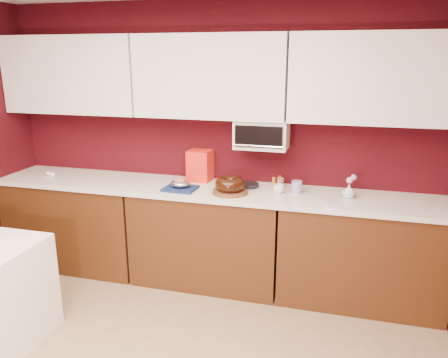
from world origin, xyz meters
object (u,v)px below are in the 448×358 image
Objects in this scene: blue_jar at (297,187)px; pandoro_box at (200,165)px; bundt_cake at (230,184)px; coffee_mug at (279,188)px; foil_ham_nest at (180,183)px; flower_vase at (349,190)px; toaster_oven at (262,134)px.

pandoro_box is at bearing 169.58° from blue_jar.
bundt_cake is 2.81× the size of coffee_mug.
foil_ham_nest is 0.85m from coffee_mug.
flower_vase reaches higher than blue_jar.
bundt_cake is 0.56m from blue_jar.
foil_ham_nest is at bearing -174.14° from flower_vase.
foil_ham_nest is at bearing -98.41° from pandoro_box.
pandoro_box reaches higher than foil_ham_nest.
blue_jar is 0.83× the size of flower_vase.
bundt_cake is 0.41m from coffee_mug.
flower_vase is at bearing 7.92° from bundt_cake.
bundt_cake is 0.44m from foil_ham_nest.
foil_ham_nest is 0.35m from pandoro_box.
flower_vase is (1.41, 0.14, 0.01)m from foil_ham_nest.
pandoro_box is (-0.37, 0.32, 0.06)m from bundt_cake.
coffee_mug is at bearing -41.23° from toaster_oven.
toaster_oven is 0.67m from pandoro_box.
blue_jar is at bearing 9.34° from foil_ham_nest.
foil_ham_nest is 0.62× the size of pandoro_box.
toaster_oven is at bearing 138.77° from coffee_mug.
foil_ham_nest is (-0.66, -0.28, -0.42)m from toaster_oven.
toaster_oven reaches higher than blue_jar.
bundt_cake is at bearing 1.33° from foil_ham_nest.
toaster_oven is 2.56× the size of foil_ham_nest.
bundt_cake is at bearing -164.43° from coffee_mug.
pandoro_box is at bearing 164.67° from coffee_mug.
flower_vase is (0.97, 0.13, -0.02)m from bundt_cake.
coffee_mug is at bearing 8.18° from foil_ham_nest.
bundt_cake is 2.00× the size of flower_vase.
blue_jar is at bearing 15.85° from coffee_mug.
toaster_oven is at bearing 51.56° from bundt_cake.
flower_vase is at bearing -3.14° from pandoro_box.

